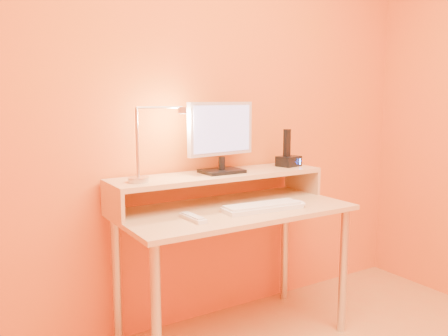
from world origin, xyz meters
TOP-DOWN VIEW (x-y plane):
  - wall_back at (0.00, 1.50)m, footprint 3.00×0.04m
  - desk_leg_fl at (-0.55, 0.93)m, footprint 0.04×0.04m
  - desk_leg_fr at (0.55, 0.93)m, footprint 0.04×0.04m
  - desk_leg_bl at (-0.55, 1.43)m, footprint 0.04×0.04m
  - desk_leg_br at (0.55, 1.43)m, footprint 0.04×0.04m
  - desk_lower at (0.00, 1.18)m, footprint 1.20×0.60m
  - shelf_riser_left at (-0.59, 1.33)m, footprint 0.02×0.30m
  - shelf_riser_right at (0.59, 1.33)m, footprint 0.02×0.30m
  - desk_shelf at (0.00, 1.33)m, footprint 1.20×0.30m
  - monitor_foot at (0.02, 1.33)m, footprint 0.22×0.16m
  - monitor_neck at (0.02, 1.33)m, footprint 0.04×0.04m
  - monitor_panel at (0.02, 1.34)m, footprint 0.42×0.09m
  - monitor_back at (0.02, 1.36)m, footprint 0.37×0.06m
  - monitor_screen at (0.02, 1.32)m, footprint 0.37×0.05m
  - lamp_base at (-0.47, 1.30)m, footprint 0.10×0.10m
  - lamp_post at (-0.47, 1.30)m, footprint 0.01×0.01m
  - lamp_arm at (-0.35, 1.30)m, footprint 0.24×0.01m
  - lamp_head at (-0.23, 1.30)m, footprint 0.04×0.04m
  - lamp_bulb at (-0.23, 1.30)m, footprint 0.03×0.03m
  - phone_dock at (0.48, 1.33)m, footprint 0.15×0.13m
  - phone_handset at (0.47, 1.33)m, footprint 0.04×0.03m
  - phone_led at (0.53, 1.28)m, footprint 0.01×0.00m
  - keyboard at (0.10, 1.06)m, footprint 0.43×0.17m
  - mouse at (0.30, 1.03)m, footprint 0.08×0.11m
  - remote_control at (-0.30, 1.08)m, footprint 0.06×0.18m

SIDE VIEW (x-z plane):
  - desk_leg_fl at x=-0.55m, z-range 0.00..0.69m
  - desk_leg_fr at x=0.55m, z-range 0.00..0.69m
  - desk_leg_bl at x=-0.55m, z-range 0.00..0.69m
  - desk_leg_br at x=0.55m, z-range 0.00..0.69m
  - desk_lower at x=0.00m, z-range 0.70..0.72m
  - remote_control at x=-0.30m, z-range 0.72..0.74m
  - keyboard at x=0.10m, z-range 0.72..0.74m
  - mouse at x=0.30m, z-range 0.72..0.75m
  - shelf_riser_left at x=-0.59m, z-range 0.72..0.85m
  - shelf_riser_right at x=0.59m, z-range 0.72..0.85m
  - desk_shelf at x=0.00m, z-range 0.86..0.88m
  - monitor_foot at x=0.02m, z-range 0.88..0.90m
  - lamp_base at x=-0.47m, z-range 0.88..0.90m
  - phone_dock at x=0.48m, z-range 0.88..0.94m
  - phone_led at x=0.53m, z-range 0.89..0.93m
  - monitor_neck at x=0.02m, z-range 0.90..0.97m
  - phone_handset at x=0.47m, z-range 0.94..1.10m
  - lamp_post at x=-0.47m, z-range 0.91..1.24m
  - monitor_panel at x=0.02m, z-range 0.98..1.26m
  - monitor_back at x=0.02m, z-range 1.00..1.24m
  - monitor_screen at x=0.02m, z-range 1.00..1.24m
  - lamp_bulb at x=-0.23m, z-range 1.20..1.21m
  - lamp_head at x=-0.23m, z-range 1.21..1.24m
  - lamp_arm at x=-0.35m, z-range 1.23..1.24m
  - wall_back at x=0.00m, z-range 0.00..2.50m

